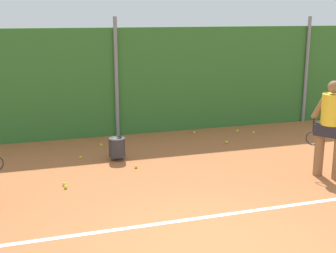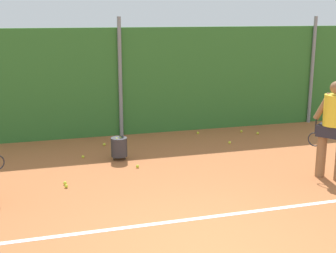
{
  "view_description": "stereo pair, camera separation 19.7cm",
  "coord_description": "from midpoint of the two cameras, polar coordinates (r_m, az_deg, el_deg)",
  "views": [
    {
      "loc": [
        -2.29,
        -5.27,
        3.16
      ],
      "look_at": [
        0.11,
        2.33,
        1.21
      ],
      "focal_mm": 49.18,
      "sensor_mm": 36.0,
      "label": 1
    },
    {
      "loc": [
        -2.1,
        -5.33,
        3.16
      ],
      "look_at": [
        0.11,
        2.33,
        1.21
      ],
      "focal_mm": 49.18,
      "sensor_mm": 36.0,
      "label": 2
    }
  ],
  "objects": [
    {
      "name": "fence_post_center",
      "position": [
        12.03,
        -6.88,
        5.99
      ],
      "size": [
        0.1,
        0.1,
        3.1
      ],
      "primitive_type": "cylinder",
      "color": "gray",
      "rests_on": "ground_plane"
    },
    {
      "name": "player_foreground_near",
      "position": [
        9.42,
        18.98,
        0.28
      ],
      "size": [
        0.62,
        0.7,
        1.93
      ],
      "rotation": [
        0.0,
        0.0,
        2.19
      ],
      "color": "#8C603D",
      "rests_on": "ground_plane"
    },
    {
      "name": "ground_plane",
      "position": [
        8.2,
        -0.61,
        -8.89
      ],
      "size": [
        30.28,
        30.28,
        0.0
      ],
      "primitive_type": "plane",
      "color": "#B76638"
    },
    {
      "name": "tennis_ball_2",
      "position": [
        8.99,
        -13.37,
        -6.96
      ],
      "size": [
        0.07,
        0.07,
        0.07
      ],
      "primitive_type": "sphere",
      "color": "#CCDB33",
      "rests_on": "ground_plane"
    },
    {
      "name": "ball_hopper",
      "position": [
        10.25,
        -6.9,
        -2.57
      ],
      "size": [
        0.36,
        0.36,
        0.51
      ],
      "color": "#2D2D33",
      "rests_on": "ground_plane"
    },
    {
      "name": "hedge_fence_backdrop",
      "position": [
        12.22,
        -7.02,
        5.45
      ],
      "size": [
        19.68,
        0.25,
        2.82
      ],
      "primitive_type": "cube",
      "color": "#33702D",
      "rests_on": "ground_plane"
    },
    {
      "name": "tennis_ball_13",
      "position": [
        12.46,
        2.82,
        -0.76
      ],
      "size": [
        0.07,
        0.07,
        0.07
      ],
      "primitive_type": "sphere",
      "color": "#CCDB33",
      "rests_on": "ground_plane"
    },
    {
      "name": "tennis_ball_0",
      "position": [
        8.84,
        -13.22,
        -7.32
      ],
      "size": [
        0.07,
        0.07,
        0.07
      ],
      "primitive_type": "sphere",
      "color": "#CCDB33",
      "rests_on": "ground_plane"
    },
    {
      "name": "tennis_ball_4",
      "position": [
        12.77,
        8.15,
        -0.53
      ],
      "size": [
        0.07,
        0.07,
        0.07
      ],
      "primitive_type": "sphere",
      "color": "#CCDB33",
      "rests_on": "ground_plane"
    },
    {
      "name": "tennis_ball_12",
      "position": [
        9.75,
        -4.57,
        -4.97
      ],
      "size": [
        0.07,
        0.07,
        0.07
      ],
      "primitive_type": "sphere",
      "color": "#CCDB33",
      "rests_on": "ground_plane"
    },
    {
      "name": "tennis_ball_8",
      "position": [
        12.65,
        10.11,
        -0.75
      ],
      "size": [
        0.07,
        0.07,
        0.07
      ],
      "primitive_type": "sphere",
      "color": "#CCDB33",
      "rests_on": "ground_plane"
    },
    {
      "name": "fence_post_right",
      "position": [
        14.21,
        16.39,
        6.72
      ],
      "size": [
        0.1,
        0.1,
        3.1
      ],
      "primitive_type": "cylinder",
      "color": "gray",
      "rests_on": "ground_plane"
    },
    {
      "name": "court_baseline_paint",
      "position": [
        7.39,
        1.53,
        -11.5
      ],
      "size": [
        14.38,
        0.1,
        0.01
      ],
      "primitive_type": "cube",
      "color": "white",
      "rests_on": "ground_plane"
    },
    {
      "name": "tennis_ball_5",
      "position": [
        11.43,
        -8.78,
        -2.26
      ],
      "size": [
        0.07,
        0.07,
        0.07
      ],
      "primitive_type": "sphere",
      "color": "#CCDB33",
      "rests_on": "ground_plane"
    },
    {
      "name": "tennis_ball_11",
      "position": [
        11.62,
        6.77,
        -1.93
      ],
      "size": [
        0.07,
        0.07,
        0.07
      ],
      "primitive_type": "sphere",
      "color": "#CCDB33",
      "rests_on": "ground_plane"
    },
    {
      "name": "tennis_ball_7",
      "position": [
        10.52,
        -11.33,
        -3.78
      ],
      "size": [
        0.07,
        0.07,
        0.07
      ],
      "primitive_type": "sphere",
      "color": "#CCDB33",
      "rests_on": "ground_plane"
    }
  ]
}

